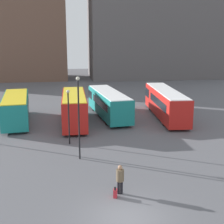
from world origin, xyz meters
The scene contains 10 objects.
ground_plane centered at (0.00, 0.00, 0.00)m, with size 160.00×160.00×0.00m, color #56565B.
building_block_right centered at (17.78, 58.32, 10.92)m, with size 30.31×15.36×21.84m.
bus_0 centered at (-8.43, 20.18, 1.60)m, with size 3.66×10.01×2.96m.
bus_1 centered at (-2.16, 18.69, 1.76)m, with size 2.57×9.88×3.26m.
bus_2 centered at (1.89, 21.32, 1.62)m, with size 3.93×11.28×2.96m.
bus_3 centered at (8.43, 20.16, 1.74)m, with size 3.20×12.44×3.19m.
traveler centered at (0.07, 2.60, 1.07)m, with size 0.55×0.55×1.81m.
suitcase centered at (-0.27, 2.21, 0.25)m, with size 0.28×0.37×0.71m.
lamp_post_0 centered at (-2.05, 8.46, 3.67)m, with size 0.28×0.28×6.31m.
lamp_post_1 centered at (-2.78, 12.02, 2.87)m, with size 0.28×0.28×4.78m.
Camera 1 is at (-2.82, -14.07, 9.03)m, focal length 50.00 mm.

